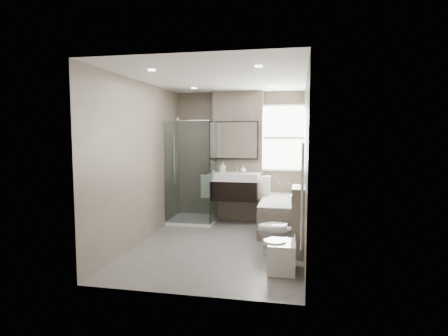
% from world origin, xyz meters
% --- Properties ---
extents(room, '(2.70, 3.90, 2.70)m').
position_xyz_m(room, '(0.00, 0.00, 1.30)').
color(room, '#575250').
rests_on(room, ground).
extents(vanity_pier, '(1.00, 0.25, 2.60)m').
position_xyz_m(vanity_pier, '(0.00, 1.77, 1.30)').
color(vanity_pier, '#645A4F').
rests_on(vanity_pier, ground).
extents(vanity, '(0.95, 0.47, 0.66)m').
position_xyz_m(vanity, '(0.00, 1.43, 0.74)').
color(vanity, black).
rests_on(vanity, vanity_pier).
extents(mirror_cabinet, '(0.86, 0.08, 0.76)m').
position_xyz_m(mirror_cabinet, '(0.00, 1.61, 1.63)').
color(mirror_cabinet, black).
rests_on(mirror_cabinet, vanity_pier).
extents(towel_left, '(0.24, 0.06, 0.44)m').
position_xyz_m(towel_left, '(-0.56, 1.40, 0.72)').
color(towel_left, silver).
rests_on(towel_left, vanity_pier).
extents(towel_right, '(0.24, 0.06, 0.44)m').
position_xyz_m(towel_right, '(0.56, 1.40, 0.72)').
color(towel_right, silver).
rests_on(towel_right, vanity_pier).
extents(shower_enclosure, '(0.90, 0.90, 2.00)m').
position_xyz_m(shower_enclosure, '(-0.75, 1.35, 0.49)').
color(shower_enclosure, white).
rests_on(shower_enclosure, ground).
extents(bathtub, '(0.75, 1.60, 0.57)m').
position_xyz_m(bathtub, '(0.92, 1.10, 0.32)').
color(bathtub, '#645A4F').
rests_on(bathtub, ground).
extents(window, '(0.98, 0.06, 1.33)m').
position_xyz_m(window, '(0.90, 1.88, 1.68)').
color(window, white).
rests_on(window, room).
extents(toilet, '(0.71, 0.41, 0.72)m').
position_xyz_m(toilet, '(0.97, -0.25, 0.36)').
color(toilet, white).
rests_on(toilet, ground).
extents(cistern_box, '(0.19, 0.55, 1.00)m').
position_xyz_m(cistern_box, '(1.21, -0.25, 0.50)').
color(cistern_box, '#645A4F').
rests_on(cistern_box, ground).
extents(bidet, '(0.41, 0.48, 0.50)m').
position_xyz_m(bidet, '(1.01, -0.96, 0.20)').
color(bidet, white).
rests_on(bidet, ground).
extents(towel_radiator, '(0.03, 0.49, 1.10)m').
position_xyz_m(towel_radiator, '(1.25, -1.60, 1.12)').
color(towel_radiator, silver).
rests_on(towel_radiator, room).
extents(soap_bottle_a, '(0.09, 0.10, 0.21)m').
position_xyz_m(soap_bottle_a, '(-0.25, 1.45, 1.10)').
color(soap_bottle_a, white).
rests_on(soap_bottle_a, vanity).
extents(soap_bottle_b, '(0.10, 0.10, 0.13)m').
position_xyz_m(soap_bottle_b, '(0.14, 1.49, 1.07)').
color(soap_bottle_b, white).
rests_on(soap_bottle_b, vanity).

